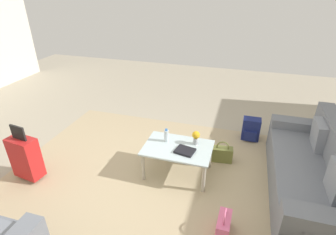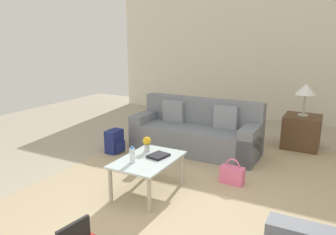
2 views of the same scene
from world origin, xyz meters
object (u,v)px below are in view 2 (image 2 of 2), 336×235
at_px(handbag_olive, 141,161).
at_px(water_bottle, 132,155).
at_px(flower_vase, 147,143).
at_px(handbag_pink, 232,175).
at_px(side_table, 301,132).
at_px(backpack_navy, 115,142).
at_px(coffee_table, 148,163).
at_px(table_lamp, 306,90).
at_px(coffee_table_book, 158,156).
at_px(couch, 197,133).

bearing_deg(handbag_olive, water_bottle, 26.25).
relative_size(flower_vase, handbag_pink, 0.57).
xyz_separation_m(side_table, backpack_navy, (1.80, -2.79, -0.10)).
bearing_deg(flower_vase, handbag_olive, -137.39).
height_order(coffee_table, table_lamp, table_lamp).
distance_m(side_table, handbag_pink, 2.15).
xyz_separation_m(coffee_table, coffee_table_book, (-0.12, 0.08, 0.08)).
bearing_deg(flower_vase, table_lamp, 147.40).
distance_m(coffee_table, handbag_pink, 1.18).
relative_size(coffee_table, coffee_table_book, 3.77).
bearing_deg(water_bottle, coffee_table, 153.43).
bearing_deg(coffee_table_book, couch, -162.79).
height_order(coffee_table, flower_vase, flower_vase).
relative_size(table_lamp, backpack_navy, 1.43).
bearing_deg(side_table, couch, -57.76).
height_order(coffee_table_book, backpack_navy, coffee_table_book).
relative_size(coffee_table_book, handbag_pink, 0.70).
distance_m(couch, coffee_table, 1.80).
height_order(coffee_table_book, flower_vase, flower_vase).
bearing_deg(coffee_table_book, backpack_navy, -111.66).
bearing_deg(backpack_navy, coffee_table, 52.21).
distance_m(coffee_table, coffee_table_book, 0.16).
xyz_separation_m(coffee_table_book, table_lamp, (-2.68, 1.42, 0.57)).
relative_size(side_table, table_lamp, 1.08).
xyz_separation_m(couch, handbag_pink, (1.03, 0.97, -0.18)).
relative_size(water_bottle, handbag_pink, 0.57).
bearing_deg(coffee_table_book, flower_vase, -102.44).
xyz_separation_m(couch, coffee_table, (1.79, 0.10, 0.09)).
relative_size(coffee_table, handbag_olive, 2.66).
bearing_deg(backpack_navy, water_bottle, 44.75).
relative_size(couch, handbag_olive, 6.11).
bearing_deg(backpack_navy, table_lamp, 122.83).
height_order(couch, backpack_navy, couch).
bearing_deg(table_lamp, handbag_pink, -17.17).
height_order(coffee_table, water_bottle, water_bottle).
bearing_deg(handbag_pink, coffee_table, -48.94).
distance_m(flower_vase, side_table, 3.08).
xyz_separation_m(table_lamp, handbag_olive, (2.21, -1.99, -0.91)).
bearing_deg(water_bottle, backpack_navy, -135.25).
xyz_separation_m(flower_vase, handbag_pink, (-0.54, 1.02, -0.45)).
bearing_deg(table_lamp, flower_vase, -32.60).
xyz_separation_m(flower_vase, backpack_navy, (-0.78, -1.14, -0.39)).
distance_m(water_bottle, coffee_table_book, 0.38).
bearing_deg(coffee_table, side_table, 151.82).
relative_size(side_table, backpack_navy, 1.54).
bearing_deg(handbag_olive, table_lamp, 138.04).
relative_size(coffee_table_book, handbag_olive, 0.70).
distance_m(couch, side_table, 1.89).
bearing_deg(water_bottle, flower_vase, -173.21).
distance_m(couch, backpack_navy, 1.43).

